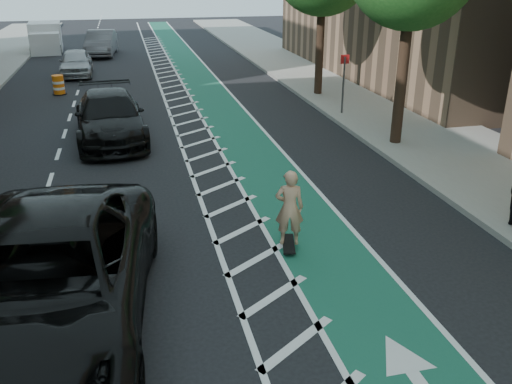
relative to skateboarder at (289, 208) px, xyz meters
name	(u,v)px	position (x,y,z in m)	size (l,w,h in m)	color
ground	(193,307)	(-2.30, -1.75, -0.96)	(120.00, 120.00, 0.00)	black
bike_lane	(241,138)	(0.70, 8.25, -0.95)	(2.00, 90.00, 0.01)	#17523F
buffer_strip	(200,141)	(-0.80, 8.25, -0.95)	(1.40, 90.00, 0.01)	silver
sidewalk_right	(408,125)	(7.20, 8.25, -0.88)	(5.00, 90.00, 0.15)	gray
curb_right	(348,129)	(4.75, 8.25, -0.88)	(0.12, 90.00, 0.16)	gray
sign_post	(343,83)	(5.30, 10.25, 0.39)	(0.35, 0.08, 2.47)	#4C4C4C
skateboard	(288,244)	(0.00, 0.00, -0.86)	(0.45, 0.93, 0.12)	black
skateboarder	(289,208)	(0.00, 0.00, 0.00)	(0.61, 0.40, 1.68)	tan
suv_near	(45,284)	(-4.66, -1.97, 0.02)	(3.25, 7.06, 1.96)	black
suv_far	(110,117)	(-3.80, 9.14, -0.14)	(2.28, 5.62, 1.63)	black
car_silver	(76,62)	(-5.79, 22.18, -0.24)	(1.69, 4.21, 1.43)	#A6A7AB
car_grey	(101,43)	(-4.61, 29.56, -0.13)	(1.75, 5.01, 1.65)	slate
box_truck	(46,38)	(-8.53, 32.51, -0.05)	(2.47, 4.87, 1.96)	silver
barrel_b	(103,118)	(-4.10, 10.60, -0.55)	(0.63, 0.63, 0.86)	#FF610D
barrel_c	(59,85)	(-6.30, 17.25, -0.53)	(0.67, 0.67, 0.91)	orange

